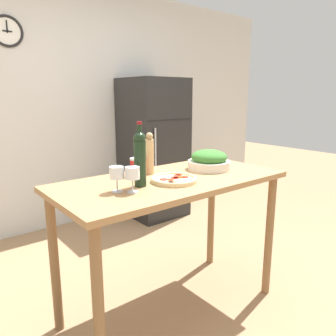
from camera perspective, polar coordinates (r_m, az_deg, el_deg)
The scene contains 11 objects.
ground_plane at distance 2.46m, azimuth 0.55°, elevation -23.24°, with size 14.00×14.00×0.00m, color #9E7A56.
wall_back at distance 3.73m, azimuth -19.17°, elevation 9.84°, with size 6.40×0.08×2.60m.
refrigerator at distance 3.92m, azimuth -2.58°, elevation 3.43°, with size 0.64×0.68×1.63m.
prep_counter at distance 2.09m, azimuth 0.60°, elevation -5.18°, with size 1.47×0.70×0.93m.
wine_bottle at distance 1.85m, azimuth -4.90°, elevation 1.82°, with size 0.07×0.07×0.37m.
wine_glass_near at distance 1.75m, azimuth -6.23°, elevation -1.10°, with size 0.08×0.08×0.14m.
wine_glass_far at distance 1.77m, azimuth -8.92°, elevation -0.99°, with size 0.08×0.08×0.14m.
pepper_mill at distance 2.15m, azimuth -3.21°, elevation 2.43°, with size 0.05×0.05×0.28m.
salad_bowl at distance 2.31m, azimuth 7.16°, elevation 1.29°, with size 0.30×0.30×0.14m.
homemade_pizza at distance 1.97m, azimuth 1.04°, elevation -2.01°, with size 0.28×0.28×0.03m.
salt_canister at distance 2.11m, azimuth -5.70°, elevation 0.16°, with size 0.07×0.07×0.12m.
Camera 1 is at (-1.26, -1.54, 1.44)m, focal length 35.00 mm.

